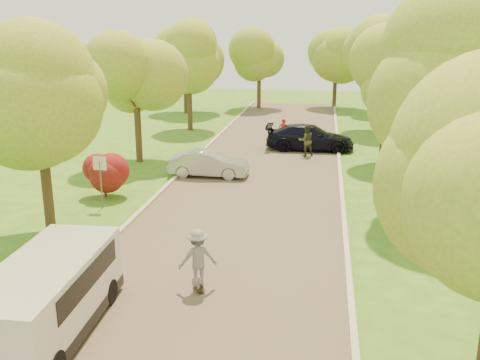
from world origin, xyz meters
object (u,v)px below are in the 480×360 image
Objects in this scene: minivan at (48,297)px; skateboarder at (198,258)px; person_striped at (283,131)px; silver_sedan at (209,164)px; dark_sedan at (310,137)px; longboard at (198,285)px; street_sign at (100,171)px; person_olive at (306,140)px.

skateboarder is (2.98, 2.88, -0.05)m from minivan.
person_striped is at bearing 78.44° from minivan.
dark_sedan reaches higher than silver_sedan.
longboard is 0.54× the size of person_striped.
skateboarder is 1.03× the size of person_striped.
longboard is at bearing -168.45° from silver_sedan.
street_sign is at bearing 149.94° from silver_sedan.
skateboarder is 17.34m from person_olive.
skateboarder is at bearing 59.95° from person_olive.
longboard is 17.36m from person_olive.
dark_sedan is at bearing -120.76° from longboard.
dark_sedan is 2.44m from person_striped.
skateboarder reaches higher than dark_sedan.
person_olive is (-0.16, -1.76, 0.16)m from dark_sedan.
street_sign is 1.33× the size of person_striped.
person_striped is (3.04, 8.70, 0.16)m from silver_sedan.
skateboarder is at bearing 61.46° from longboard.
person_olive is (2.36, 17.18, 0.84)m from longboard.
longboard is (2.27, -11.92, -0.56)m from silver_sedan.
person_striped is 0.88× the size of person_olive.
dark_sedan is 6.01× the size of longboard.
minivan is 1.30× the size of silver_sedan.
minivan is 4.15m from skateboarder.
minivan reaches higher than person_olive.
longboard is (2.98, 2.88, -0.91)m from minivan.
dark_sedan is (8.10, 12.56, -0.79)m from street_sign.
person_striped is at bearing -115.30° from skateboarder.
minivan reaches higher than person_striped.
person_olive is at bearing 112.29° from person_striped.
minivan reaches higher than longboard.
person_olive is at bearing 173.91° from dark_sedan.
longboard is (-2.52, -18.93, -0.68)m from dark_sedan.
minivan is 2.76× the size of person_olive.
minivan is (2.60, -9.25, -0.56)m from street_sign.
minivan is at bearing 78.40° from person_striped.
dark_sedan is 3.27× the size of person_striped.
street_sign reaches higher than skateboarder.
person_striped is at bearing -115.30° from longboard.
street_sign is 1.29× the size of skateboarder.
silver_sedan is 8.50m from dark_sedan.
minivan reaches higher than dark_sedan.
street_sign is at bearing -71.97° from skateboarder.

